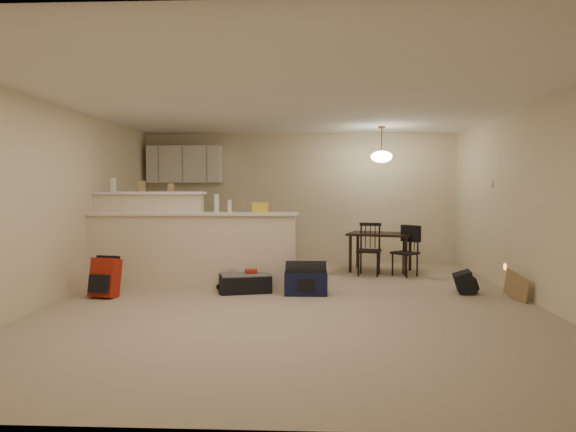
# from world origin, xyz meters

# --- Properties ---
(room) EXTENTS (7.00, 7.02, 2.50)m
(room) POSITION_xyz_m (0.00, 0.00, 1.25)
(room) COLOR tan
(room) RESTS_ON ground
(breakfast_bar) EXTENTS (3.08, 0.58, 1.39)m
(breakfast_bar) POSITION_xyz_m (-1.76, 0.98, 0.61)
(breakfast_bar) COLOR beige
(breakfast_bar) RESTS_ON ground
(upper_cabinets) EXTENTS (1.40, 0.34, 0.70)m
(upper_cabinets) POSITION_xyz_m (-2.20, 3.32, 1.90)
(upper_cabinets) COLOR white
(upper_cabinets) RESTS_ON room
(kitchen_counter) EXTENTS (1.80, 0.60, 0.90)m
(kitchen_counter) POSITION_xyz_m (-2.00, 3.19, 0.45)
(kitchen_counter) COLOR white
(kitchen_counter) RESTS_ON ground
(thermostat) EXTENTS (0.02, 0.12, 0.12)m
(thermostat) POSITION_xyz_m (2.98, 1.55, 1.50)
(thermostat) COLOR beige
(thermostat) RESTS_ON room
(jar) EXTENTS (0.10, 0.10, 0.20)m
(jar) POSITION_xyz_m (-2.75, 1.12, 1.49)
(jar) COLOR silver
(jar) RESTS_ON breakfast_bar
(cereal_box) EXTENTS (0.10, 0.07, 0.16)m
(cereal_box) POSITION_xyz_m (-2.31, 1.12, 1.47)
(cereal_box) COLOR #9D7E51
(cereal_box) RESTS_ON breakfast_bar
(small_box) EXTENTS (0.08, 0.06, 0.12)m
(small_box) POSITION_xyz_m (-1.87, 1.12, 1.45)
(small_box) COLOR #9D7E51
(small_box) RESTS_ON breakfast_bar
(bottle_a) EXTENTS (0.07, 0.07, 0.26)m
(bottle_a) POSITION_xyz_m (-1.14, 0.90, 1.22)
(bottle_a) COLOR silver
(bottle_a) RESTS_ON breakfast_bar
(bottle_b) EXTENTS (0.06, 0.06, 0.18)m
(bottle_b) POSITION_xyz_m (-0.95, 0.90, 1.18)
(bottle_b) COLOR silver
(bottle_b) RESTS_ON breakfast_bar
(bag_lump) EXTENTS (0.22, 0.18, 0.14)m
(bag_lump) POSITION_xyz_m (-0.51, 0.90, 1.16)
(bag_lump) COLOR #9D7E51
(bag_lump) RESTS_ON breakfast_bar
(dining_table) EXTENTS (1.24, 1.01, 0.67)m
(dining_table) POSITION_xyz_m (1.43, 2.42, 0.59)
(dining_table) COLOR black
(dining_table) RESTS_ON ground
(pendant_lamp) EXTENTS (0.36, 0.36, 0.62)m
(pendant_lamp) POSITION_xyz_m (1.43, 2.42, 1.99)
(pendant_lamp) COLOR brown
(pendant_lamp) RESTS_ON room
(dining_chair_near) EXTENTS (0.45, 0.44, 0.86)m
(dining_chair_near) POSITION_xyz_m (1.18, 2.02, 0.43)
(dining_chair_near) COLOR black
(dining_chair_near) RESTS_ON ground
(dining_chair_far) EXTENTS (0.49, 0.49, 0.81)m
(dining_chair_far) POSITION_xyz_m (1.76, 1.97, 0.41)
(dining_chair_far) COLOR black
(dining_chair_far) RESTS_ON ground
(suitcase) EXTENTS (0.78, 0.61, 0.23)m
(suitcase) POSITION_xyz_m (-0.69, 0.58, 0.12)
(suitcase) COLOR black
(suitcase) RESTS_ON ground
(red_backpack) EXTENTS (0.38, 0.27, 0.51)m
(red_backpack) POSITION_xyz_m (-2.49, 0.15, 0.26)
(red_backpack) COLOR #A92213
(red_backpack) RESTS_ON ground
(navy_duffel) EXTENTS (0.57, 0.31, 0.31)m
(navy_duffel) POSITION_xyz_m (0.15, 0.43, 0.16)
(navy_duffel) COLOR #121739
(navy_duffel) RESTS_ON ground
(black_daypack) EXTENTS (0.28, 0.36, 0.29)m
(black_daypack) POSITION_xyz_m (2.33, 0.61, 0.14)
(black_daypack) COLOR black
(black_daypack) RESTS_ON ground
(cardboard_sheet) EXTENTS (0.14, 0.44, 0.34)m
(cardboard_sheet) POSITION_xyz_m (2.85, 0.17, 0.17)
(cardboard_sheet) COLOR #9D7E51
(cardboard_sheet) RESTS_ON ground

